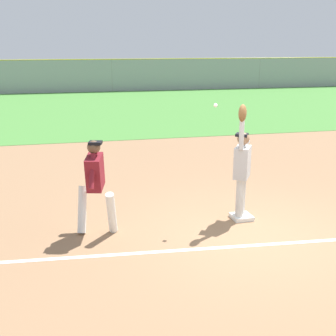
% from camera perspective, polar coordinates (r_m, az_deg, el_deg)
% --- Properties ---
extents(ground_plane, '(77.61, 77.61, 0.00)m').
position_cam_1_polar(ground_plane, '(8.24, 10.37, -8.33)').
color(ground_plane, '#936D4C').
extents(outfield_grass, '(44.39, 16.40, 0.01)m').
position_cam_1_polar(outfield_grass, '(23.93, -5.19, 7.78)').
color(outfield_grass, '#478438').
rests_on(outfield_grass, ground_plane).
extents(chalk_foul_line, '(11.98, 0.96, 0.01)m').
position_cam_1_polar(chalk_foul_line, '(7.52, -17.86, -11.29)').
color(chalk_foul_line, white).
rests_on(chalk_foul_line, ground_plane).
extents(first_base, '(0.40, 0.40, 0.08)m').
position_cam_1_polar(first_base, '(8.87, 9.44, -6.22)').
color(first_base, white).
rests_on(first_base, ground_plane).
extents(fielder, '(0.57, 0.82, 2.28)m').
position_cam_1_polar(fielder, '(8.51, 9.51, 0.51)').
color(fielder, silver).
rests_on(fielder, ground_plane).
extents(runner, '(0.76, 0.84, 1.72)m').
position_cam_1_polar(runner, '(7.89, -9.34, -1.63)').
color(runner, white).
rests_on(runner, ground_plane).
extents(baseball, '(0.07, 0.07, 0.07)m').
position_cam_1_polar(baseball, '(8.14, 6.15, 8.03)').
color(baseball, white).
extents(outfield_fence, '(44.47, 0.08, 2.25)m').
position_cam_1_polar(outfield_fence, '(31.92, -7.22, 11.76)').
color(outfield_fence, '#93999E').
rests_on(outfield_fence, ground_plane).
extents(parked_car_green, '(4.43, 2.18, 1.25)m').
position_cam_1_polar(parked_car_green, '(35.94, -16.97, 10.93)').
color(parked_car_green, '#1E6B33').
rests_on(parked_car_green, ground_plane).
extents(parked_car_tan, '(4.51, 2.33, 1.25)m').
position_cam_1_polar(parked_car_tan, '(36.42, -6.42, 11.56)').
color(parked_car_tan, tan).
rests_on(parked_car_tan, ground_plane).
extents(parked_car_silver, '(4.53, 2.37, 1.25)m').
position_cam_1_polar(parked_car_silver, '(37.17, 3.32, 11.72)').
color(parked_car_silver, '#B7B7BC').
rests_on(parked_car_silver, ground_plane).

